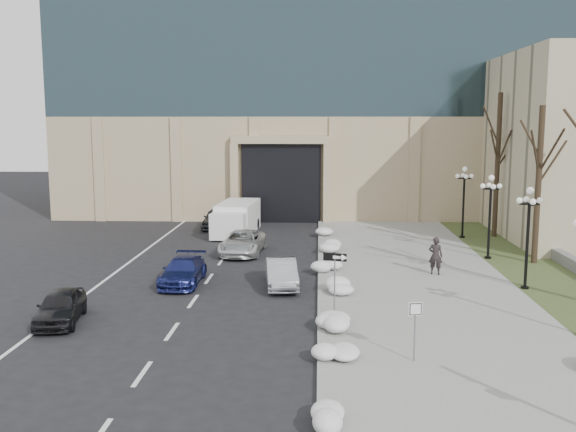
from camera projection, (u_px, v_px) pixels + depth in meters
The scene contains 26 objects.
ground at pixel (359, 407), 17.33m from camera, with size 160.00×160.00×0.00m, color black.
sidewalk at pixel (414, 280), 30.98m from camera, with size 9.00×40.00×0.12m, color gray.
curb at pixel (321, 279), 31.20m from camera, with size 0.30×40.00×0.14m, color gray.
grass_strip at pixel (551, 282), 30.67m from camera, with size 4.00×40.00×0.10m, color #3C4A25.
office_tower at pixel (311, 0), 57.78m from camera, with size 40.00×24.70×36.00m.
car_a at pixel (60, 306), 24.54m from camera, with size 1.51×3.75×1.28m, color black.
car_b at pixel (281, 273), 29.85m from camera, with size 1.38×3.97×1.31m, color #A8AAB0.
car_c at pixel (183, 271), 30.42m from camera, with size 1.75×4.30×1.25m, color navy.
car_d at pixel (243, 243), 37.26m from camera, with size 2.24×4.85×1.35m, color silver.
car_e at pixel (217, 218), 46.26m from camera, with size 1.71×4.26×1.45m, color #323338.
pedestrian at pixel (436, 256), 31.78m from camera, with size 0.69×0.45×1.89m, color black.
box_truck at pixel (236, 219), 44.04m from camera, with size 2.74×6.76×2.10m.
one_way_sign at pixel (339, 265), 24.87m from camera, with size 0.96×0.40×2.59m.
keep_sign at pixel (415, 319), 20.15m from camera, with size 0.44×0.10×2.05m.
snow_clump_a at pixel (333, 421), 15.90m from camera, with size 1.10×1.60×0.36m, color white.
snow_clump_b at pixel (337, 357), 20.20m from camera, with size 1.10×1.60×0.36m, color white.
snow_clump_c at pixel (335, 322), 23.71m from camera, with size 1.10×1.60×0.36m, color white.
snow_clump_d at pixel (335, 290), 28.31m from camera, with size 1.10×1.60×0.36m, color white.
snow_clump_e at pixel (326, 267), 32.62m from camera, with size 1.10×1.60×0.36m, color white.
snow_clump_f at pixel (327, 248), 37.55m from camera, with size 1.10×1.60×0.36m, color white.
snow_clump_g at pixel (327, 233), 42.49m from camera, with size 1.10×1.60×0.36m, color white.
lamppost_b at pixel (528, 224), 28.83m from camera, with size 1.18×1.18×4.76m.
lamppost_c at pixel (490, 205), 35.25m from camera, with size 1.18×1.18×4.76m.
lamppost_d at pixel (464, 193), 41.67m from camera, with size 1.18×1.18×4.76m.
tree_mid at pixel (540, 163), 33.80m from camera, with size 3.20×3.20×8.50m.
tree_far at pixel (498, 145), 41.61m from camera, with size 3.20×3.20×9.50m.
Camera 1 is at (-1.13, -16.45, 7.66)m, focal length 40.00 mm.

